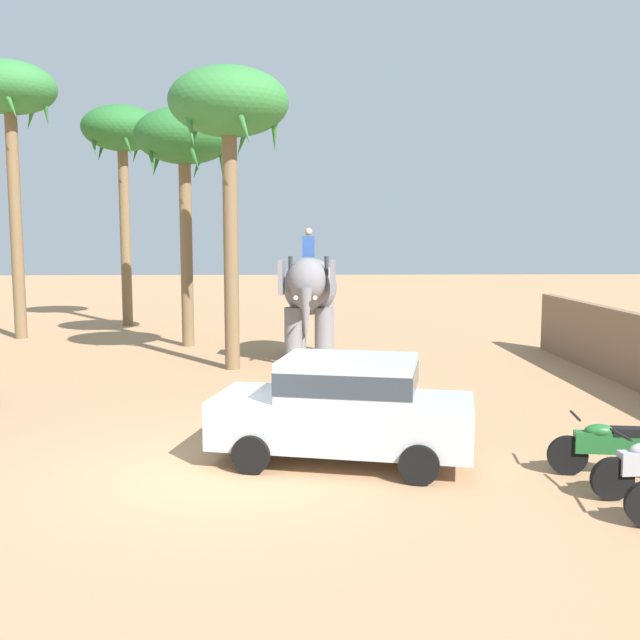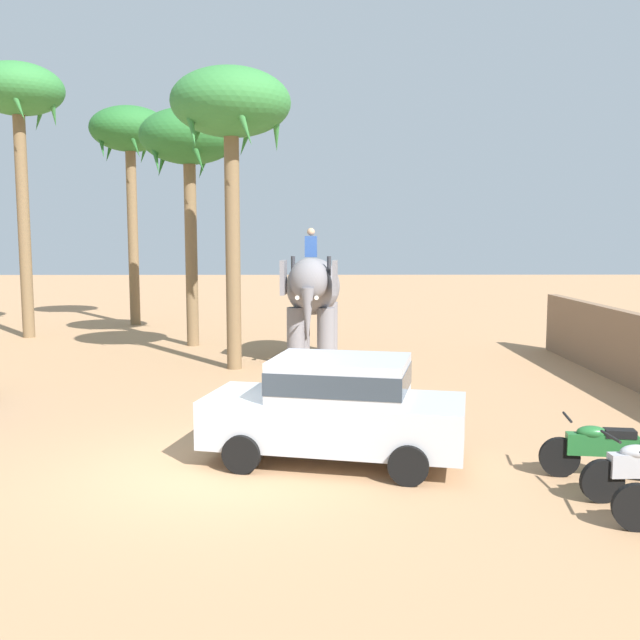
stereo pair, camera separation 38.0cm
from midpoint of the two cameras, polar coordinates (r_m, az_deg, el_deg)
name	(u,v)px [view 2 (the right image)]	position (r m, az deg, el deg)	size (l,w,h in m)	color
ground_plane	(207,471)	(11.26, -8.17, -11.98)	(120.00, 120.00, 0.00)	tan
car_sedan_foreground	(336,405)	(11.34, 2.30, -6.90)	(4.38, 2.57, 1.70)	#B7BABF
elephant_with_mahout	(313,292)	(20.98, -0.08, 2.25)	(1.84, 3.93, 3.88)	slate
motorcycle_mid_row	(601,448)	(11.56, 22.67, -9.53)	(1.80, 0.55, 0.94)	black
palm_tree_behind_elephant	(18,99)	(27.96, -22.86, 16.11)	(3.20, 3.20, 9.70)	brown
palm_tree_near_hut	(130,136)	(30.46, -14.76, 14.17)	(3.20, 3.20, 8.90)	brown
palm_tree_left_of_road	(189,143)	(24.06, -10.08, 13.90)	(3.20, 3.20, 7.80)	brown
palm_tree_far_back	(231,111)	(19.65, -6.64, 16.40)	(3.20, 3.20, 8.07)	brown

